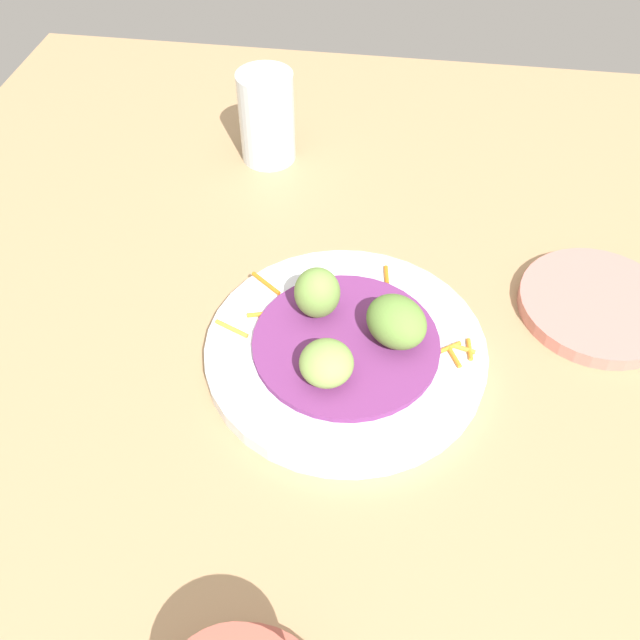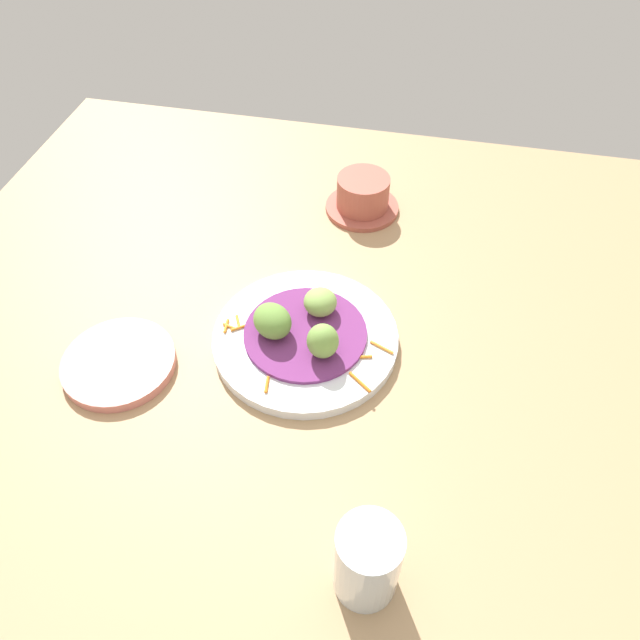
{
  "view_description": "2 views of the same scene",
  "coord_description": "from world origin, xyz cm",
  "px_view_note": "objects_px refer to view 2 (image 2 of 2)",
  "views": [
    {
      "loc": [
        -39.23,
        -0.47,
        48.92
      ],
      "look_at": [
        0.11,
        5.3,
        5.32
      ],
      "focal_mm": 38.45,
      "sensor_mm": 36.0,
      "label": 1
    },
    {
      "loc": [
        49.91,
        16.03,
        64.93
      ],
      "look_at": [
        -2.19,
        5.05,
        5.39
      ],
      "focal_mm": 34.34,
      "sensor_mm": 36.0,
      "label": 2
    }
  ],
  "objects_px": {
    "main_plate": "(305,338)",
    "water_glass": "(367,561)",
    "guac_scoop_right": "(272,322)",
    "side_plate_small": "(119,363)",
    "guac_scoop_left": "(323,341)",
    "terracotta_bowl": "(363,196)",
    "guac_scoop_center": "(320,302)"
  },
  "relations": [
    {
      "from": "guac_scoop_right",
      "to": "terracotta_bowl",
      "type": "height_order",
      "value": "guac_scoop_right"
    },
    {
      "from": "guac_scoop_center",
      "to": "terracotta_bowl",
      "type": "xyz_separation_m",
      "value": [
        -0.26,
        0.02,
        -0.01
      ]
    },
    {
      "from": "guac_scoop_right",
      "to": "side_plate_small",
      "type": "distance_m",
      "value": 0.2
    },
    {
      "from": "guac_scoop_center",
      "to": "water_glass",
      "type": "relative_size",
      "value": 0.43
    },
    {
      "from": "guac_scoop_right",
      "to": "water_glass",
      "type": "relative_size",
      "value": 0.53
    },
    {
      "from": "main_plate",
      "to": "guac_scoop_left",
      "type": "distance_m",
      "value": 0.06
    },
    {
      "from": "guac_scoop_center",
      "to": "water_glass",
      "type": "height_order",
      "value": "water_glass"
    },
    {
      "from": "guac_scoop_left",
      "to": "side_plate_small",
      "type": "relative_size",
      "value": 0.33
    },
    {
      "from": "water_glass",
      "to": "main_plate",
      "type": "bearing_deg",
      "value": -156.53
    },
    {
      "from": "guac_scoop_left",
      "to": "water_glass",
      "type": "bearing_deg",
      "value": 20.35
    },
    {
      "from": "water_glass",
      "to": "terracotta_bowl",
      "type": "bearing_deg",
      "value": -170.49
    },
    {
      "from": "guac_scoop_left",
      "to": "terracotta_bowl",
      "type": "bearing_deg",
      "value": -179.68
    },
    {
      "from": "main_plate",
      "to": "water_glass",
      "type": "relative_size",
      "value": 2.35
    },
    {
      "from": "water_glass",
      "to": "guac_scoop_left",
      "type": "bearing_deg",
      "value": -159.65
    },
    {
      "from": "guac_scoop_center",
      "to": "water_glass",
      "type": "bearing_deg",
      "value": 19.1
    },
    {
      "from": "guac_scoop_right",
      "to": "guac_scoop_left",
      "type": "bearing_deg",
      "value": 74.33
    },
    {
      "from": "main_plate",
      "to": "guac_scoop_left",
      "type": "xyz_separation_m",
      "value": [
        0.03,
        0.03,
        0.04
      ]
    },
    {
      "from": "guac_scoop_left",
      "to": "guac_scoop_right",
      "type": "xyz_separation_m",
      "value": [
        -0.02,
        -0.07,
        -0.0
      ]
    },
    {
      "from": "side_plate_small",
      "to": "terracotta_bowl",
      "type": "xyz_separation_m",
      "value": [
        -0.39,
        0.25,
        0.02
      ]
    },
    {
      "from": "guac_scoop_left",
      "to": "terracotta_bowl",
      "type": "height_order",
      "value": "guac_scoop_left"
    },
    {
      "from": "guac_scoop_center",
      "to": "guac_scoop_left",
      "type": "bearing_deg",
      "value": 14.33
    },
    {
      "from": "main_plate",
      "to": "terracotta_bowl",
      "type": "relative_size",
      "value": 2.05
    },
    {
      "from": "main_plate",
      "to": "guac_scoop_center",
      "type": "bearing_deg",
      "value": 164.33
    },
    {
      "from": "main_plate",
      "to": "guac_scoop_right",
      "type": "bearing_deg",
      "value": -75.67
    },
    {
      "from": "guac_scoop_center",
      "to": "side_plate_small",
      "type": "bearing_deg",
      "value": -61.27
    },
    {
      "from": "guac_scoop_left",
      "to": "guac_scoop_center",
      "type": "distance_m",
      "value": 0.07
    },
    {
      "from": "water_glass",
      "to": "side_plate_small",
      "type": "bearing_deg",
      "value": -119.77
    },
    {
      "from": "guac_scoop_left",
      "to": "water_glass",
      "type": "distance_m",
      "value": 0.28
    },
    {
      "from": "side_plate_small",
      "to": "guac_scoop_left",
      "type": "bearing_deg",
      "value": 102.99
    },
    {
      "from": "guac_scoop_center",
      "to": "terracotta_bowl",
      "type": "bearing_deg",
      "value": 176.35
    },
    {
      "from": "guac_scoop_left",
      "to": "guac_scoop_right",
      "type": "distance_m",
      "value": 0.07
    },
    {
      "from": "guac_scoop_center",
      "to": "main_plate",
      "type": "bearing_deg",
      "value": -15.67
    }
  ]
}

